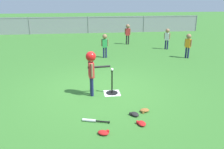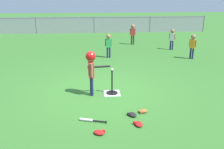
{
  "view_description": "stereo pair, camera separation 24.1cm",
  "coord_description": "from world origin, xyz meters",
  "px_view_note": "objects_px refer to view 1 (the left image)",
  "views": [
    {
      "loc": [
        -0.44,
        -6.12,
        2.6
      ],
      "look_at": [
        0.31,
        -0.2,
        0.55
      ],
      "focal_mm": 37.48,
      "sensor_mm": 36.0,
      "label": 1
    },
    {
      "loc": [
        -0.2,
        -6.15,
        2.6
      ],
      "look_at": [
        0.31,
        -0.2,
        0.55
      ],
      "focal_mm": 37.48,
      "sensor_mm": 36.0,
      "label": 2
    }
  ],
  "objects_px": {
    "batting_tee": "(112,90)",
    "fielder_deep_center": "(167,36)",
    "batter_child": "(91,65)",
    "glove_tossed_aside": "(103,133)",
    "glove_outfield_drop": "(145,110)",
    "fielder_near_right": "(105,43)",
    "baseball_on_tee": "(112,69)",
    "fielder_deep_left": "(128,31)",
    "spare_bat_silver": "(92,121)",
    "glove_by_plate": "(142,123)",
    "glove_near_bats": "(135,114)",
    "fielder_deep_right": "(188,43)"
  },
  "relations": [
    {
      "from": "baseball_on_tee",
      "to": "fielder_deep_right",
      "type": "xyz_separation_m",
      "value": [
        3.68,
        3.37,
        -0.02
      ]
    },
    {
      "from": "batter_child",
      "to": "glove_near_bats",
      "type": "xyz_separation_m",
      "value": [
        0.9,
        -1.27,
        -0.83
      ]
    },
    {
      "from": "batting_tee",
      "to": "glove_near_bats",
      "type": "height_order",
      "value": "batting_tee"
    },
    {
      "from": "batting_tee",
      "to": "fielder_deep_center",
      "type": "relative_size",
      "value": 0.64
    },
    {
      "from": "batting_tee",
      "to": "fielder_near_right",
      "type": "distance_m",
      "value": 3.92
    },
    {
      "from": "glove_by_plate",
      "to": "glove_near_bats",
      "type": "bearing_deg",
      "value": 98.15
    },
    {
      "from": "fielder_deep_center",
      "to": "glove_outfield_drop",
      "type": "distance_m",
      "value": 6.91
    },
    {
      "from": "fielder_deep_right",
      "to": "glove_tossed_aside",
      "type": "height_order",
      "value": "fielder_deep_right"
    },
    {
      "from": "glove_outfield_drop",
      "to": "fielder_deep_center",
      "type": "bearing_deg",
      "value": 66.22
    },
    {
      "from": "batting_tee",
      "to": "fielder_deep_left",
      "type": "height_order",
      "value": "fielder_deep_left"
    },
    {
      "from": "fielder_deep_left",
      "to": "fielder_deep_center",
      "type": "height_order",
      "value": "fielder_deep_left"
    },
    {
      "from": "batting_tee",
      "to": "batter_child",
      "type": "relative_size",
      "value": 0.54
    },
    {
      "from": "batter_child",
      "to": "fielder_near_right",
      "type": "height_order",
      "value": "batter_child"
    },
    {
      "from": "glove_tossed_aside",
      "to": "glove_outfield_drop",
      "type": "height_order",
      "value": "same"
    },
    {
      "from": "fielder_near_right",
      "to": "fielder_deep_center",
      "type": "height_order",
      "value": "same"
    },
    {
      "from": "fielder_deep_center",
      "to": "glove_by_plate",
      "type": "distance_m",
      "value": 7.51
    },
    {
      "from": "fielder_deep_right",
      "to": "fielder_deep_center",
      "type": "xyz_separation_m",
      "value": [
        -0.29,
        1.76,
        -0.01
      ]
    },
    {
      "from": "fielder_deep_center",
      "to": "spare_bat_silver",
      "type": "relative_size",
      "value": 1.74
    },
    {
      "from": "fielder_deep_center",
      "to": "glove_tossed_aside",
      "type": "distance_m",
      "value": 8.09
    },
    {
      "from": "fielder_deep_left",
      "to": "batting_tee",
      "type": "bearing_deg",
      "value": -104.46
    },
    {
      "from": "baseball_on_tee",
      "to": "fielder_deep_center",
      "type": "distance_m",
      "value": 6.15
    },
    {
      "from": "spare_bat_silver",
      "to": "glove_near_bats",
      "type": "distance_m",
      "value": 0.98
    },
    {
      "from": "batter_child",
      "to": "spare_bat_silver",
      "type": "xyz_separation_m",
      "value": [
        -0.07,
        -1.42,
        -0.84
      ]
    },
    {
      "from": "baseball_on_tee",
      "to": "batter_child",
      "type": "height_order",
      "value": "batter_child"
    },
    {
      "from": "baseball_on_tee",
      "to": "glove_outfield_drop",
      "type": "bearing_deg",
      "value": -62.13
    },
    {
      "from": "fielder_deep_right",
      "to": "glove_tossed_aside",
      "type": "distance_m",
      "value": 6.77
    },
    {
      "from": "fielder_deep_center",
      "to": "glove_near_bats",
      "type": "distance_m",
      "value": 7.16
    },
    {
      "from": "batting_tee",
      "to": "fielder_near_right",
      "type": "bearing_deg",
      "value": 87.26
    },
    {
      "from": "batter_child",
      "to": "fielder_deep_left",
      "type": "xyz_separation_m",
      "value": [
        2.25,
        6.63,
        -0.16
      ]
    },
    {
      "from": "batting_tee",
      "to": "baseball_on_tee",
      "type": "bearing_deg",
      "value": 153.43
    },
    {
      "from": "batting_tee",
      "to": "fielder_near_right",
      "type": "relative_size",
      "value": 0.64
    },
    {
      "from": "batter_child",
      "to": "glove_by_plate",
      "type": "relative_size",
      "value": 5.1
    },
    {
      "from": "spare_bat_silver",
      "to": "batting_tee",
      "type": "bearing_deg",
      "value": 67.13
    },
    {
      "from": "fielder_near_right",
      "to": "glove_near_bats",
      "type": "height_order",
      "value": "fielder_near_right"
    },
    {
      "from": "fielder_deep_right",
      "to": "glove_tossed_aside",
      "type": "xyz_separation_m",
      "value": [
        -4.1,
        -5.35,
        -0.64
      ]
    },
    {
      "from": "batter_child",
      "to": "glove_outfield_drop",
      "type": "relative_size",
      "value": 5.07
    },
    {
      "from": "glove_tossed_aside",
      "to": "fielder_near_right",
      "type": "bearing_deg",
      "value": 84.08
    },
    {
      "from": "batter_child",
      "to": "fielder_near_right",
      "type": "bearing_deg",
      "value": 79.37
    },
    {
      "from": "glove_tossed_aside",
      "to": "spare_bat_silver",
      "type": "bearing_deg",
      "value": 111.62
    },
    {
      "from": "glove_by_plate",
      "to": "batter_child",
      "type": "bearing_deg",
      "value": 119.71
    },
    {
      "from": "baseball_on_tee",
      "to": "fielder_near_right",
      "type": "height_order",
      "value": "fielder_near_right"
    },
    {
      "from": "glove_by_plate",
      "to": "fielder_near_right",
      "type": "bearing_deg",
      "value": 92.26
    },
    {
      "from": "fielder_near_right",
      "to": "glove_outfield_drop",
      "type": "xyz_separation_m",
      "value": [
        0.43,
        -5.04,
        -0.62
      ]
    },
    {
      "from": "glove_near_bats",
      "to": "baseball_on_tee",
      "type": "bearing_deg",
      "value": 104.76
    },
    {
      "from": "spare_bat_silver",
      "to": "glove_tossed_aside",
      "type": "xyz_separation_m",
      "value": [
        0.2,
        -0.5,
        0.01
      ]
    },
    {
      "from": "fielder_near_right",
      "to": "spare_bat_silver",
      "type": "bearing_deg",
      "value": -98.58
    },
    {
      "from": "fielder_deep_left",
      "to": "spare_bat_silver",
      "type": "bearing_deg",
      "value": -106.06
    },
    {
      "from": "batter_child",
      "to": "fielder_deep_center",
      "type": "distance_m",
      "value": 6.52
    },
    {
      "from": "fielder_near_right",
      "to": "fielder_deep_left",
      "type": "height_order",
      "value": "fielder_deep_left"
    },
    {
      "from": "fielder_deep_center",
      "to": "baseball_on_tee",
      "type": "bearing_deg",
      "value": -123.49
    }
  ]
}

